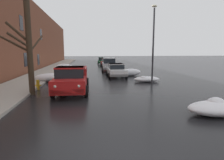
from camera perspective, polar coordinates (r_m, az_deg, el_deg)
The scene contains 16 objects.
left_sidewalk_slab at distance 22.74m, azimuth -20.88°, elevation 1.49°, with size 3.32×80.00×0.14m, color #A8A399.
brick_townhouse_facade at distance 23.27m, azimuth -26.83°, elevation 12.80°, with size 0.63×80.00×9.47m.
snow_bank_near_corner_left at distance 29.05m, azimuth -14.18°, elevation 3.95°, with size 2.55×1.40×0.85m.
snow_bank_along_left_kerb at distance 17.04m, azimuth 10.38°, elevation 0.26°, with size 2.32×1.26×0.57m.
snow_bank_mid_block_left at distance 17.81m, azimuth -18.03°, elevation 0.75°, with size 2.90×1.49×0.76m.
snow_bank_near_corner_right at distance 20.97m, azimuth 5.94°, elevation 2.30°, with size 2.22×0.94×0.80m.
snow_bank_along_right_kerb at distance 27.48m, azimuth -13.51°, elevation 3.43°, with size 1.69×1.27×0.68m.
snow_bank_far_right_pile at distance 9.38m, azimuth 29.56°, elevation -7.34°, with size 2.73×1.50×0.75m.
bare_tree_second_along_sidewalk at distance 12.76m, azimuth -24.20°, elevation 9.07°, with size 2.46×2.81×5.75m.
pickup_truck_red_approaching_near_lane at distance 12.79m, azimuth -12.18°, elevation 0.26°, with size 2.28×5.34×1.76m.
sedan_white_parked_kerbside_close at distance 19.91m, azimuth 1.26°, elevation 3.08°, with size 2.00×4.14×1.42m.
suv_silver_parked_kerbside_mid at distance 25.92m, azimuth -0.93°, elevation 4.93°, with size 2.24×4.53×1.82m.
sedan_red_parked_far_down_block at distance 33.19m, azimuth -1.55°, elevation 5.37°, with size 2.16×4.04×1.42m.
sedan_green_queued_behind_truck at distance 39.46m, azimuth -3.07°, elevation 5.90°, with size 2.05×4.21×1.42m.
fire_hydrant at distance 14.44m, azimuth -21.62°, elevation -1.31°, with size 0.42×0.22×0.71m.
street_lamp_post at distance 15.94m, azimuth 12.46°, elevation 11.51°, with size 0.44×0.24×6.38m.
Camera 1 is at (-1.00, -3.98, 2.74)m, focal length 30.04 mm.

